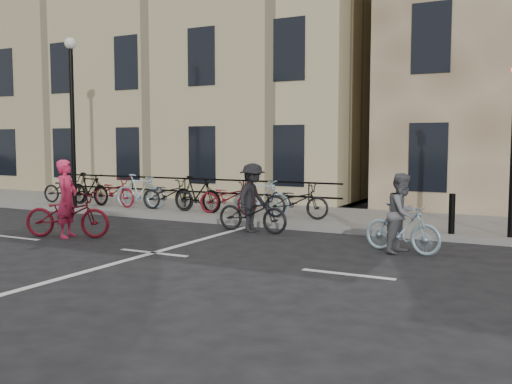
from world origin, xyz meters
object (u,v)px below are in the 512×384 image
at_px(cyclist_pink, 67,211).
at_px(cyclist_grey, 402,221).
at_px(lamp_post, 72,101).
at_px(cyclist_dark, 252,205).

height_order(cyclist_pink, cyclist_grey, cyclist_pink).
bearing_deg(cyclist_pink, cyclist_grey, -97.15).
xyz_separation_m(lamp_post, cyclist_grey, (10.85, -2.11, -2.85)).
xyz_separation_m(cyclist_grey, cyclist_dark, (-3.85, 0.95, 0.02)).
distance_m(cyclist_grey, cyclist_dark, 3.96).
bearing_deg(cyclist_dark, cyclist_grey, -101.39).
height_order(lamp_post, cyclist_grey, lamp_post).
bearing_deg(cyclist_grey, cyclist_dark, 90.96).
bearing_deg(lamp_post, cyclist_pink, -46.71).
distance_m(lamp_post, cyclist_pink, 5.96).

